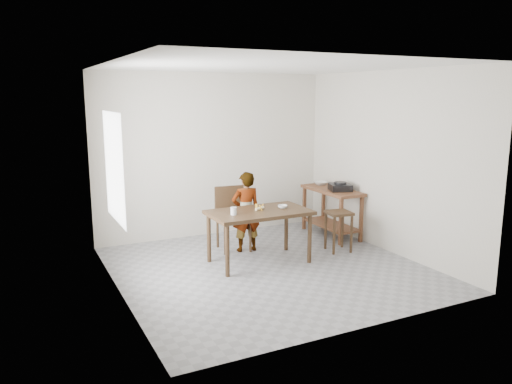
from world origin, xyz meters
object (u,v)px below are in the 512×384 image
prep_counter (331,212)px  child (246,212)px  dining_table (259,237)px  stool (338,231)px  dining_chair (234,219)px

prep_counter → child: bearing=-175.5°
dining_table → prep_counter: bearing=22.1°
prep_counter → stool: size_ratio=1.95×
stool → dining_chair: bearing=151.2°
dining_table → child: size_ratio=1.15×
dining_chair → stool: 1.60m
child → dining_chair: child is taller
prep_counter → dining_chair: (-1.80, 0.00, 0.08)m
prep_counter → stool: 0.87m
dining_table → dining_chair: (-0.08, 0.70, 0.11)m
dining_chair → prep_counter: bearing=5.7°
prep_counter → child: child is taller
dining_table → stool: size_ratio=2.28×
stool → prep_counter: bearing=62.1°
dining_table → dining_chair: size_ratio=1.46×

